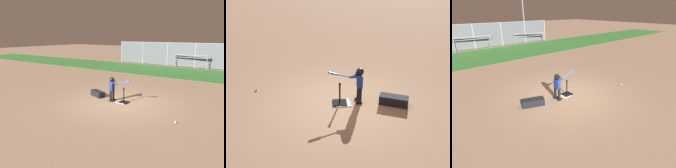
% 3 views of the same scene
% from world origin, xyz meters
% --- Properties ---
extents(ground_plane, '(90.00, 90.00, 0.00)m').
position_xyz_m(ground_plane, '(0.00, 0.00, 0.00)').
color(ground_plane, '#93755B').
extents(home_plate, '(0.48, 0.48, 0.02)m').
position_xyz_m(home_plate, '(0.00, 0.06, 0.01)').
color(home_plate, white).
rests_on(home_plate, ground_plane).
extents(batting_tee, '(0.43, 0.38, 0.68)m').
position_xyz_m(batting_tee, '(0.09, 0.06, 0.09)').
color(batting_tee, black).
rests_on(batting_tee, ground_plane).
extents(batter_child, '(1.04, 0.35, 1.11)m').
position_xyz_m(batter_child, '(-0.46, -0.01, 0.70)').
color(batter_child, black).
rests_on(batter_child, ground_plane).
extents(baseball, '(0.07, 0.07, 0.07)m').
position_xyz_m(baseball, '(2.77, -0.92, 0.04)').
color(baseball, white).
rests_on(baseball, ground_plane).
extents(equipment_bag, '(0.90, 0.60, 0.28)m').
position_xyz_m(equipment_bag, '(-1.50, 0.21, 0.14)').
color(equipment_bag, black).
rests_on(equipment_bag, ground_plane).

